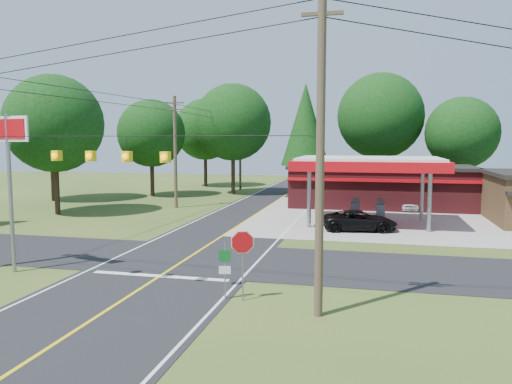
% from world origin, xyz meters
% --- Properties ---
extents(ground, '(120.00, 120.00, 0.00)m').
position_xyz_m(ground, '(0.00, 0.00, 0.00)').
color(ground, '#324B1A').
rests_on(ground, ground).
extents(main_highway, '(8.00, 120.00, 0.02)m').
position_xyz_m(main_highway, '(0.00, 0.00, 0.01)').
color(main_highway, black).
rests_on(main_highway, ground).
extents(cross_road, '(70.00, 7.00, 0.02)m').
position_xyz_m(cross_road, '(0.00, 0.00, 0.01)').
color(cross_road, black).
rests_on(cross_road, ground).
extents(lane_center_yellow, '(0.15, 110.00, 0.00)m').
position_xyz_m(lane_center_yellow, '(0.00, 0.00, 0.03)').
color(lane_center_yellow, yellow).
rests_on(lane_center_yellow, main_highway).
extents(gas_canopy, '(10.60, 7.40, 4.88)m').
position_xyz_m(gas_canopy, '(9.00, 13.00, 4.27)').
color(gas_canopy, gray).
rests_on(gas_canopy, ground).
extents(convenience_store, '(16.40, 7.55, 3.80)m').
position_xyz_m(convenience_store, '(10.00, 22.98, 1.92)').
color(convenience_store, maroon).
rests_on(convenience_store, ground).
extents(utility_pole_near_right, '(1.80, 0.30, 11.50)m').
position_xyz_m(utility_pole_near_right, '(7.50, -7.00, 5.96)').
color(utility_pole_near_right, '#473828').
rests_on(utility_pole_near_right, ground).
extents(utility_pole_far_left, '(1.80, 0.30, 10.00)m').
position_xyz_m(utility_pole_far_left, '(-8.00, 18.00, 5.20)').
color(utility_pole_far_left, '#473828').
rests_on(utility_pole_far_left, ground).
extents(utility_pole_north, '(0.30, 0.30, 9.50)m').
position_xyz_m(utility_pole_north, '(-6.50, 35.00, 4.75)').
color(utility_pole_north, '#473828').
rests_on(utility_pole_north, ground).
extents(overhead_beacons, '(17.04, 2.04, 1.03)m').
position_xyz_m(overhead_beacons, '(-1.00, -6.00, 6.21)').
color(overhead_beacons, black).
rests_on(overhead_beacons, ground).
extents(treeline_backdrop, '(70.27, 51.59, 13.30)m').
position_xyz_m(treeline_backdrop, '(0.82, 24.01, 7.49)').
color(treeline_backdrop, '#332316').
rests_on(treeline_backdrop, ground).
extents(suv_car, '(5.59, 5.59, 1.37)m').
position_xyz_m(suv_car, '(8.50, 10.00, 0.69)').
color(suv_car, black).
rests_on(suv_car, ground).
extents(sedan_car, '(3.71, 3.71, 1.23)m').
position_xyz_m(sedan_car, '(12.43, 21.00, 0.61)').
color(sedan_car, silver).
rests_on(sedan_car, ground).
extents(big_stop_sign, '(2.66, 0.72, 7.32)m').
position_xyz_m(big_stop_sign, '(-6.94, -4.42, 5.49)').
color(big_stop_sign, gray).
rests_on(big_stop_sign, ground).
extents(octagonal_stop_sign, '(0.88, 0.41, 2.76)m').
position_xyz_m(octagonal_stop_sign, '(4.50, -6.01, 2.08)').
color(octagonal_stop_sign, gray).
rests_on(octagonal_stop_sign, ground).
extents(route_sign_post, '(0.45, 0.14, 2.24)m').
position_xyz_m(route_sign_post, '(3.80, -6.02, 1.34)').
color(route_sign_post, gray).
rests_on(route_sign_post, ground).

